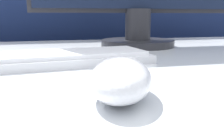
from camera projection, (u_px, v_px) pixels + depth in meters
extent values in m
cube|color=navy|center=(61.00, 80.00, 1.16)|extent=(5.00, 0.03, 1.08)
ellipsoid|color=white|center=(121.00, 79.00, 0.29)|extent=(0.11, 0.14, 0.05)
cube|color=white|center=(37.00, 62.00, 0.49)|extent=(0.45, 0.17, 0.02)
cube|color=white|center=(37.00, 55.00, 0.49)|extent=(0.42, 0.15, 0.01)
cylinder|color=#28282D|center=(137.00, 43.00, 0.80)|extent=(0.22, 0.22, 0.02)
cylinder|color=#28282D|center=(138.00, 24.00, 0.79)|extent=(0.08, 0.08, 0.09)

